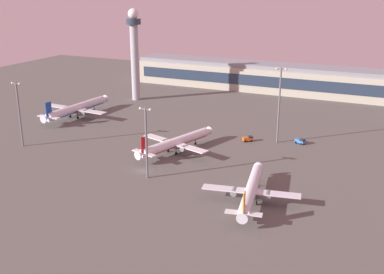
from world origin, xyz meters
The scene contains 11 objects.
ground_plane centered at (0.00, 0.00, 0.00)m, with size 416.00×416.00×0.00m, color #56544F.
terminal_building centered at (4.89, 143.01, 8.09)m, with size 169.25×22.40×16.40m.
control_tower centered at (-57.09, 89.94, 28.18)m, with size 8.00×8.00×49.52m.
airplane_near_gate centered at (41.70, -7.46, 3.68)m, with size 29.54×37.76×9.73m.
airplane_terminal_side centered at (1.70, 21.94, 3.89)m, with size 30.85×39.26×10.29m.
airplane_mid_apron centered at (-64.45, 46.35, 4.34)m, with size 34.85×44.77×11.48m.
cargo_loader centered at (23.15, 46.07, 1.18)m, with size 4.46×4.12×2.25m.
maintenance_van centered at (43.46, 52.16, 1.18)m, with size 4.58×3.47×2.25m.
apron_light_west centered at (34.38, 49.83, 17.36)m, with size 4.80×0.90×30.92m.
apron_light_central centered at (4.44, -4.63, 14.10)m, with size 4.80×0.90×24.56m.
apron_light_east centered at (-57.22, 2.61, 14.94)m, with size 4.80×0.90×26.19m.
Camera 1 is at (79.74, -132.02, 62.93)m, focal length 44.27 mm.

